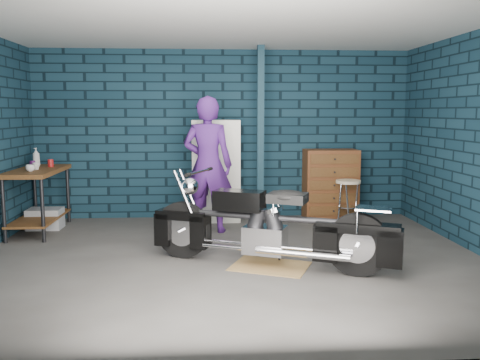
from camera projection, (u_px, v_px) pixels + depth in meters
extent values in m
plane|color=#4D4A48|center=(231.00, 260.00, 5.92)|extent=(6.00, 6.00, 0.00)
cube|color=#102836|center=(223.00, 135.00, 8.21)|extent=(6.00, 0.02, 2.70)
cube|color=silver|center=(230.00, 21.00, 5.56)|extent=(6.00, 5.00, 0.02)
cube|color=#132E3C|center=(260.00, 136.00, 7.70)|extent=(0.10, 0.10, 2.70)
cube|color=brown|center=(39.00, 201.00, 7.27)|extent=(0.60, 1.40, 0.91)
cube|color=olive|center=(270.00, 266.00, 5.67)|extent=(1.00, 0.90, 0.01)
imported|color=#4F207A|center=(208.00, 165.00, 7.23)|extent=(0.79, 0.61, 1.94)
cube|color=gray|center=(45.00, 219.00, 7.50)|extent=(0.48, 0.34, 0.30)
cube|color=silver|center=(216.00, 171.00, 8.01)|extent=(0.74, 0.53, 1.59)
cube|color=brown|center=(331.00, 184.00, 8.16)|extent=(0.84, 0.47, 1.12)
imported|color=beige|center=(30.00, 168.00, 6.89)|extent=(0.15, 0.15, 0.09)
imported|color=beige|center=(36.00, 166.00, 7.14)|extent=(0.10, 0.10, 0.10)
cylinder|color=#55175D|center=(32.00, 164.00, 7.32)|extent=(0.08, 0.08, 0.11)
cylinder|color=#A51616|center=(51.00, 163.00, 7.48)|extent=(0.09, 0.09, 0.11)
imported|color=gray|center=(36.00, 157.00, 7.54)|extent=(0.13, 0.13, 0.28)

